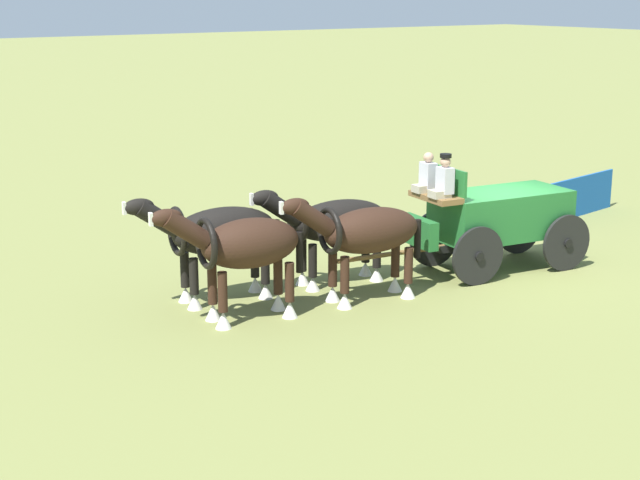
% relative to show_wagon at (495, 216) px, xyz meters
% --- Properties ---
extents(ground_plane, '(220.00, 220.00, 0.00)m').
position_rel_show_wagon_xyz_m(ground_plane, '(-0.17, 0.02, -1.21)').
color(ground_plane, olive).
extents(show_wagon, '(5.99, 2.17, 2.77)m').
position_rel_show_wagon_xyz_m(show_wagon, '(0.00, 0.00, 0.00)').
color(show_wagon, '#236B2D').
rests_on(show_wagon, ground).
extents(draft_horse_rear_near, '(3.13, 1.18, 2.25)m').
position_rel_show_wagon_xyz_m(draft_horse_rear_near, '(3.72, 0.18, 0.16)').
color(draft_horse_rear_near, '#331E14').
rests_on(draft_horse_rear_near, ground).
extents(draft_horse_rear_off, '(3.23, 1.15, 2.17)m').
position_rel_show_wagon_xyz_m(draft_horse_rear_off, '(3.57, -1.11, 0.10)').
color(draft_horse_rear_off, black).
rests_on(draft_horse_rear_off, ground).
extents(draft_horse_lead_near, '(2.99, 1.19, 2.30)m').
position_rel_show_wagon_xyz_m(draft_horse_lead_near, '(6.30, -0.15, 0.21)').
color(draft_horse_lead_near, '#331E14').
rests_on(draft_horse_lead_near, ground).
extents(draft_horse_lead_off, '(3.20, 1.22, 2.25)m').
position_rel_show_wagon_xyz_m(draft_horse_lead_off, '(6.13, -1.44, 0.17)').
color(draft_horse_lead_off, black).
rests_on(draft_horse_lead_off, ground).
extents(sponsor_banner, '(3.16, 0.61, 1.10)m').
position_rel_show_wagon_xyz_m(sponsor_banner, '(-5.71, -2.48, -0.66)').
color(sponsor_banner, '#1959B2').
rests_on(sponsor_banner, ground).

